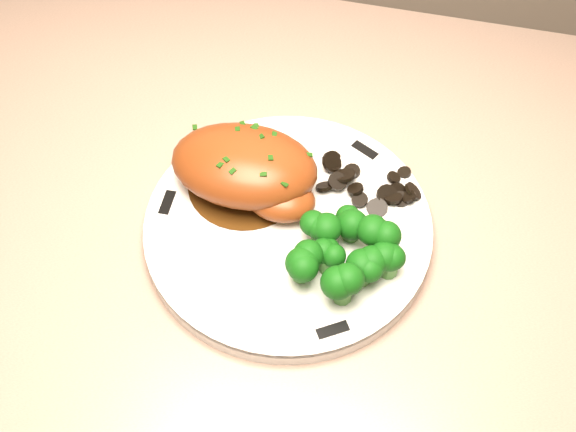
% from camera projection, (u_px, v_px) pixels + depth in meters
% --- Properties ---
extents(counter, '(2.00, 0.66, 0.98)m').
position_uv_depth(counter, '(236.00, 385.00, 1.00)').
color(counter, brown).
rests_on(counter, ground).
extents(plate, '(0.27, 0.27, 0.02)m').
position_uv_depth(plate, '(288.00, 228.00, 0.62)').
color(plate, white).
rests_on(plate, counter).
extents(rim_accent_0, '(0.03, 0.02, 0.00)m').
position_uv_depth(rim_accent_0, '(365.00, 150.00, 0.66)').
color(rim_accent_0, black).
rests_on(rim_accent_0, plate).
extents(rim_accent_1, '(0.01, 0.03, 0.00)m').
position_uv_depth(rim_accent_1, '(167.00, 203.00, 0.63)').
color(rim_accent_1, black).
rests_on(rim_accent_1, plate).
extents(rim_accent_2, '(0.03, 0.02, 0.00)m').
position_uv_depth(rim_accent_2, '(333.00, 330.00, 0.56)').
color(rim_accent_2, black).
rests_on(rim_accent_2, plate).
extents(gravy_pool, '(0.10, 0.10, 0.00)m').
position_uv_depth(gravy_pool, '(246.00, 183.00, 0.64)').
color(gravy_pool, '#3F230B').
rests_on(gravy_pool, plate).
extents(chicken_breast, '(0.13, 0.09, 0.05)m').
position_uv_depth(chicken_breast, '(248.00, 169.00, 0.62)').
color(chicken_breast, brown).
rests_on(chicken_breast, plate).
extents(mushroom_pile, '(0.08, 0.06, 0.02)m').
position_uv_depth(mushroom_pile, '(369.00, 185.00, 0.64)').
color(mushroom_pile, black).
rests_on(mushroom_pile, plate).
extents(broccoli_florets, '(0.09, 0.08, 0.04)m').
position_uv_depth(broccoli_florets, '(347.00, 252.00, 0.58)').
color(broccoli_florets, '#498538').
rests_on(broccoli_florets, plate).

